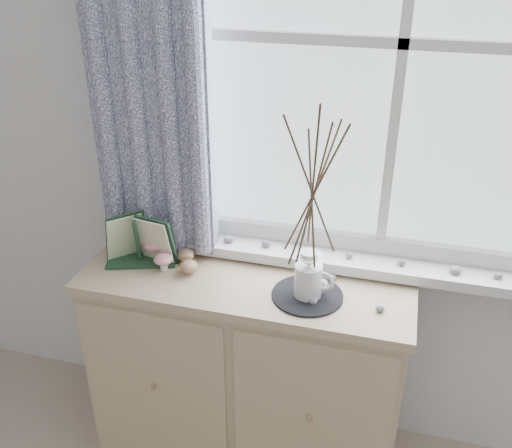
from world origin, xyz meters
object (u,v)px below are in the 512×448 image
Objects in this scene: botanical_book at (135,243)px; toadstool_cluster at (157,247)px; twig_pitcher at (313,187)px; sideboard at (247,368)px.

toadstool_cluster is at bearing 24.60° from botanical_book.
toadstool_cluster is (0.06, 0.05, -0.04)m from botanical_book.
toadstool_cluster is 0.68m from twig_pitcher.
twig_pitcher reaches higher than toadstool_cluster.
botanical_book is 0.09m from toadstool_cluster.
toadstool_cluster reaches higher than sideboard.
sideboard is 1.68× the size of twig_pitcher.
sideboard is 0.87m from twig_pitcher.
sideboard is 0.60m from toadstool_cluster.
sideboard is at bearing -3.88° from toadstool_cluster.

